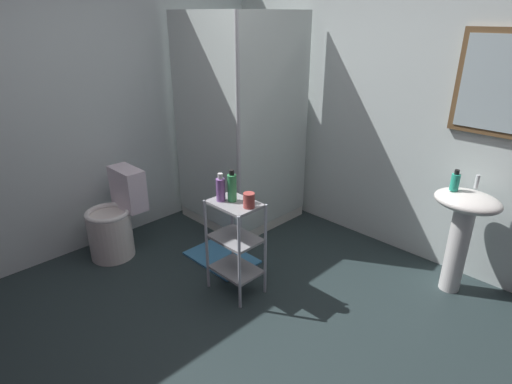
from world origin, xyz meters
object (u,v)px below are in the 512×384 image
Objects in this scene: shower_stall at (241,178)px; storage_cart at (236,240)px; hand_soap_bottle at (455,181)px; body_wash_bottle_green at (232,187)px; toilet at (115,221)px; bath_mat at (222,257)px; pedestal_sink at (463,222)px; rinse_cup at (249,200)px; conditioner_bottle_purple at (221,189)px.

shower_stall is 1.17m from storage_cart.
body_wash_bottle_green reaches higher than hand_soap_bottle.
toilet is at bearing -145.18° from hand_soap_bottle.
hand_soap_bottle reaches higher than bath_mat.
storage_cart is 4.81× the size of hand_soap_bottle.
storage_cart is at bearing -134.55° from pedestal_sink.
rinse_cup is at bearing -129.59° from hand_soap_bottle.
body_wash_bottle_green is 0.08m from conditioner_bottle_purple.
hand_soap_bottle is 0.66× the size of body_wash_bottle_green.
rinse_cup is at bearing -40.58° from shower_stall.
pedestal_sink is 2.78m from toilet.
hand_soap_bottle is (2.19, 1.53, 0.56)m from toilet.
shower_stall is 1.26m from toilet.
body_wash_bottle_green is 0.39× the size of bath_mat.
storage_cart reaches higher than bath_mat.
storage_cart is 0.38m from rinse_cup.
body_wash_bottle_green is 2.21× the size of rinse_cup.
rinse_cup is (0.95, -0.82, 0.33)m from shower_stall.
body_wash_bottle_green is at bearing 40.70° from conditioner_bottle_purple.
storage_cart is 7.00× the size of rinse_cup.
body_wash_bottle_green is 0.17m from rinse_cup.
toilet is 3.26× the size of body_wash_bottle_green.
bath_mat is at bearing -148.30° from pedestal_sink.
conditioner_bottle_purple is at bearing -164.32° from rinse_cup.
pedestal_sink is at bearing 45.45° from storage_cart.
shower_stall is 1.30m from rinse_cup.
hand_soap_bottle reaches higher than rinse_cup.
body_wash_bottle_green is at bearing -46.20° from shower_stall.
body_wash_bottle_green is (1.10, 0.39, 0.53)m from toilet.
shower_stall is 2.70× the size of storage_cart.
shower_stall reaches higher than rinse_cup.
shower_stall is 1.96m from hand_soap_bottle.
conditioner_bottle_purple reaches higher than bath_mat.
rinse_cup is (0.13, 0.02, 0.36)m from storage_cart.
toilet is (-0.31, -1.21, -0.15)m from shower_stall.
conditioner_bottle_purple is 1.96× the size of rinse_cup.
pedestal_sink is at bearing 18.21° from hand_soap_bottle.
rinse_cup is at bearing 17.48° from toilet.
shower_stall is 1.21m from body_wash_bottle_green.
shower_stall is at bearing 75.86° from toilet.
bath_mat is (-1.58, -0.97, -0.57)m from pedestal_sink.
bath_mat is at bearing -56.98° from shower_stall.
toilet is 3.68× the size of conditioner_bottle_purple.
pedestal_sink is 3.47× the size of body_wash_bottle_green.
hand_soap_bottle is 1.96m from bath_mat.
conditioner_bottle_purple is (1.04, 0.33, 0.52)m from toilet.
pedestal_sink reaches higher than bath_mat.
conditioner_bottle_purple is at bearing -139.30° from body_wash_bottle_green.
toilet is 0.97m from bath_mat.
hand_soap_bottle is at bearing 46.13° from body_wash_bottle_green.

